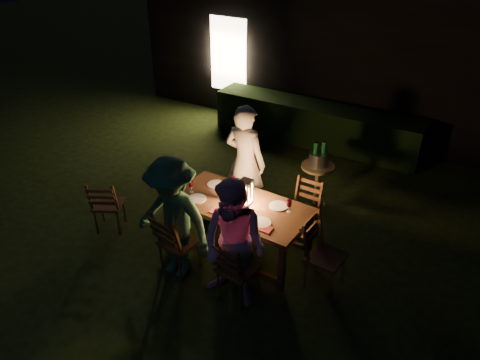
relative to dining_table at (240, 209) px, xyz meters
The scene contains 29 objects.
garden_envelope 6.22m from the dining_table, 90.16° to the left, with size 40.00×40.00×3.20m.
dining_table is the anchor object (origin of this frame).
chair_near_left 0.98m from the dining_table, 122.79° to the right, with size 0.51×0.54×0.98m.
chair_near_right 0.98m from the dining_table, 62.14° to the right, with size 0.48×0.51×0.95m.
chair_far_left 0.98m from the dining_table, 118.03° to the left, with size 0.43×0.46×0.94m.
chair_far_right 1.04m from the dining_table, 52.07° to the left, with size 0.41×0.44×0.90m.
chair_end 1.29m from the dining_table, ahead, with size 0.49×0.46×0.97m.
chair_spare 2.03m from the dining_table, 164.31° to the right, with size 0.56×0.57×0.90m.
person_house_side 0.96m from the dining_table, 116.40° to the left, with size 0.65×0.43×1.79m, color white.
person_opp_right 0.94m from the dining_table, 63.60° to the right, with size 0.80×0.63×1.65m, color #DB96CE.
person_opp_left 0.95m from the dining_table, 121.12° to the right, with size 1.09×0.62×1.68m, color #2F5F42.
lantern 0.24m from the dining_table, 42.64° to the left, with size 0.16×0.16×0.35m.
plate_far_left 0.60m from the dining_table, 155.84° to the left, with size 0.25×0.25×0.01m, color white.
plate_near_left 0.60m from the dining_table, 160.56° to the right, with size 0.25×0.25×0.01m, color white.
plate_far_right 0.51m from the dining_table, 23.70° to the left, with size 0.25×0.25×0.01m, color white.
plate_near_right 0.51m from the dining_table, 28.41° to the right, with size 0.25×0.25×0.01m, color white.
wineglass_a 0.44m from the dining_table, 134.62° to the left, with size 0.06×0.06×0.18m, color #59070F, non-canonical shape.
wineglass_b 0.75m from the dining_table, behind, with size 0.06×0.06×0.18m, color #59070F, non-canonical shape.
wineglass_c 0.44m from the dining_table, 45.38° to the right, with size 0.06×0.06×0.18m, color #59070F, non-canonical shape.
wineglass_d 0.67m from the dining_table, 13.83° to the left, with size 0.06×0.06×0.18m, color #59070F, non-canonical shape.
wineglass_e 0.36m from the dining_table, 110.79° to the right, with size 0.06×0.06×0.18m, color silver, non-canonical shape.
bottle_table 0.33m from the dining_table, behind, with size 0.07×0.07×0.28m, color #0F471E.
napkin_left 0.36m from the dining_table, 117.47° to the right, with size 0.18×0.14×0.01m, color red.
napkin_right 0.63m from the dining_table, 30.97° to the right, with size 0.18×0.14×0.01m, color red.
phone 0.69m from the dining_table, 156.54° to the right, with size 0.14×0.07×0.01m, color black.
side_table 1.69m from the dining_table, 75.60° to the left, with size 0.52×0.52×0.70m.
ice_bucket 1.70m from the dining_table, 75.60° to the left, with size 0.30×0.30×0.22m, color #A5A8AD.
bottle_bucket_a 1.65m from the dining_table, 76.94° to the left, with size 0.07×0.07×0.32m, color #0F471E.
bottle_bucket_b 1.75m from the dining_table, 74.33° to the left, with size 0.07×0.07×0.32m, color #0F471E.
Camera 1 is at (2.63, -4.42, 4.15)m, focal length 35.00 mm.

